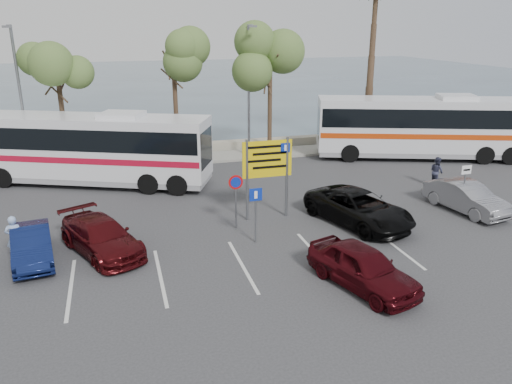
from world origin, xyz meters
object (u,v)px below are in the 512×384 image
object	(u,v)px
coach_bus_left	(91,151)
pedestrian_near	(15,238)
street_lamp_left	(20,93)
direction_sign	(267,165)
car_silver_b	(466,197)
pedestrian_far	(437,171)
car_maroon	(101,237)
suv_black	(359,208)
street_lamp_right	(249,85)
car_blue	(32,245)
car_red	(363,267)
coach_bus_right	(421,129)

from	to	relation	value
coach_bus_left	pedestrian_near	size ratio (longest dim) A/B	7.45
street_lamp_left	coach_bus_left	world-z (taller)	street_lamp_left
direction_sign	car_silver_b	xyz separation A→B (m)	(9.00, -1.70, -1.75)
pedestrian_far	car_maroon	bearing A→B (deg)	97.70
direction_sign	car_silver_b	bearing A→B (deg)	-10.68
street_lamp_left	pedestrian_near	xyz separation A→B (m)	(1.00, -11.73, -3.76)
suv_black	pedestrian_near	size ratio (longest dim) A/B	3.04
car_silver_b	direction_sign	bearing A→B (deg)	159.74
street_lamp_right	pedestrian_near	bearing A→B (deg)	-135.66
car_blue	pedestrian_far	world-z (taller)	pedestrian_far
pedestrian_near	car_blue	bearing A→B (deg)	151.49
car_silver_b	car_blue	bearing A→B (deg)	170.43
street_lamp_left	car_silver_b	bearing A→B (deg)	-31.00
street_lamp_right	pedestrian_far	bearing A→B (deg)	-46.18
suv_black	pedestrian_far	world-z (taller)	pedestrian_far
car_red	pedestrian_near	distance (m)	12.38
car_silver_b	pedestrian_near	xyz separation A→B (m)	(-19.00, 0.29, 0.16)
car_maroon	pedestrian_far	world-z (taller)	pedestrian_far
direction_sign	suv_black	bearing A→B (deg)	-25.30
car_blue	pedestrian_far	xyz separation A→B (m)	(19.41, 3.68, 0.16)
suv_black	street_lamp_left	bearing A→B (deg)	122.68
direction_sign	pedestrian_near	bearing A→B (deg)	-172.01
coach_bus_left	coach_bus_right	size ratio (longest dim) A/B	0.95
coach_bus_left	coach_bus_right	world-z (taller)	coach_bus_right
street_lamp_right	pedestrian_near	world-z (taller)	street_lamp_right
direction_sign	coach_bus_right	world-z (taller)	coach_bus_right
coach_bus_right	coach_bus_left	bearing A→B (deg)	180.00
coach_bus_right	pedestrian_near	xyz separation A→B (m)	(-22.45, -8.71, -1.03)
coach_bus_right	car_silver_b	bearing A→B (deg)	-110.99
street_lamp_left	suv_black	bearing A→B (deg)	-39.47
car_blue	pedestrian_near	xyz separation A→B (m)	(-0.59, 0.29, 0.22)
coach_bus_right	car_red	bearing A→B (deg)	-128.80
car_maroon	suv_black	world-z (taller)	suv_black
street_lamp_left	direction_sign	size ratio (longest dim) A/B	2.23
street_lamp_right	coach_bus_left	xyz separation A→B (m)	(-9.50, -3.02, -2.79)
street_lamp_right	pedestrian_far	distance (m)	12.17
car_maroon	pedestrian_near	xyz separation A→B (m)	(-3.00, 0.29, 0.19)
coach_bus_right	direction_sign	bearing A→B (deg)	-149.60
car_blue	car_silver_b	size ratio (longest dim) A/B	0.92
street_lamp_right	coach_bus_left	size ratio (longest dim) A/B	0.64
pedestrian_near	direction_sign	bearing A→B (deg)	-174.15
suv_black	pedestrian_near	world-z (taller)	pedestrian_near
coach_bus_left	car_red	world-z (taller)	coach_bus_left
street_lamp_left	car_maroon	bearing A→B (deg)	-71.59
car_maroon	suv_black	size ratio (longest dim) A/B	0.87
street_lamp_left	pedestrian_far	xyz separation A→B (m)	(21.00, -8.34, -3.82)
street_lamp_right	car_silver_b	world-z (taller)	street_lamp_right
coach_bus_right	car_silver_b	distance (m)	9.71
coach_bus_left	car_silver_b	xyz separation A→B (m)	(16.50, -9.00, -1.13)
car_blue	direction_sign	bearing A→B (deg)	1.78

